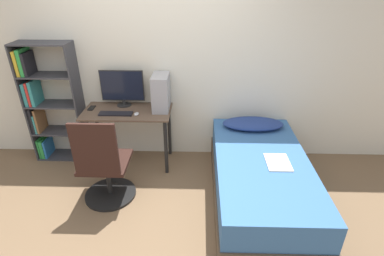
{
  "coord_description": "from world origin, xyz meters",
  "views": [
    {
      "loc": [
        0.55,
        -2.15,
        2.28
      ],
      "look_at": [
        0.47,
        0.75,
        0.75
      ],
      "focal_mm": 28.0,
      "sensor_mm": 36.0,
      "label": 1
    }
  ],
  "objects_px": {
    "office_chair": "(105,171)",
    "pc_tower": "(161,92)",
    "bookshelf": "(45,103)",
    "keyboard": "(116,114)",
    "bed": "(260,180)",
    "monitor": "(122,87)"
  },
  "relations": [
    {
      "from": "bookshelf",
      "to": "monitor",
      "type": "bearing_deg",
      "value": 2.53
    },
    {
      "from": "office_chair",
      "to": "pc_tower",
      "type": "xyz_separation_m",
      "value": [
        0.53,
        0.82,
        0.58
      ]
    },
    {
      "from": "bookshelf",
      "to": "bed",
      "type": "relative_size",
      "value": 0.8
    },
    {
      "from": "monitor",
      "to": "keyboard",
      "type": "bearing_deg",
      "value": -97.85
    },
    {
      "from": "bookshelf",
      "to": "keyboard",
      "type": "height_order",
      "value": "bookshelf"
    },
    {
      "from": "keyboard",
      "to": "office_chair",
      "type": "bearing_deg",
      "value": -90.08
    },
    {
      "from": "monitor",
      "to": "keyboard",
      "type": "distance_m",
      "value": 0.37
    },
    {
      "from": "bed",
      "to": "office_chair",
      "type": "bearing_deg",
      "value": -178.23
    },
    {
      "from": "bed",
      "to": "pc_tower",
      "type": "relative_size",
      "value": 4.44
    },
    {
      "from": "bed",
      "to": "keyboard",
      "type": "xyz_separation_m",
      "value": [
        -1.67,
        0.58,
        0.5
      ]
    },
    {
      "from": "bed",
      "to": "keyboard",
      "type": "relative_size",
      "value": 4.82
    },
    {
      "from": "bookshelf",
      "to": "monitor",
      "type": "distance_m",
      "value": 1.02
    },
    {
      "from": "bookshelf",
      "to": "office_chair",
      "type": "xyz_separation_m",
      "value": [
        0.96,
        -0.87,
        -0.4
      ]
    },
    {
      "from": "bookshelf",
      "to": "office_chair",
      "type": "distance_m",
      "value": 1.36
    },
    {
      "from": "office_chair",
      "to": "keyboard",
      "type": "bearing_deg",
      "value": 89.92
    },
    {
      "from": "bookshelf",
      "to": "pc_tower",
      "type": "xyz_separation_m",
      "value": [
        1.49,
        -0.05,
        0.18
      ]
    },
    {
      "from": "bookshelf",
      "to": "keyboard",
      "type": "distance_m",
      "value": 0.99
    },
    {
      "from": "monitor",
      "to": "office_chair",
      "type": "bearing_deg",
      "value": -92.46
    },
    {
      "from": "monitor",
      "to": "keyboard",
      "type": "relative_size",
      "value": 1.35
    },
    {
      "from": "bookshelf",
      "to": "monitor",
      "type": "height_order",
      "value": "bookshelf"
    },
    {
      "from": "office_chair",
      "to": "monitor",
      "type": "height_order",
      "value": "monitor"
    },
    {
      "from": "bed",
      "to": "monitor",
      "type": "relative_size",
      "value": 3.56
    }
  ]
}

